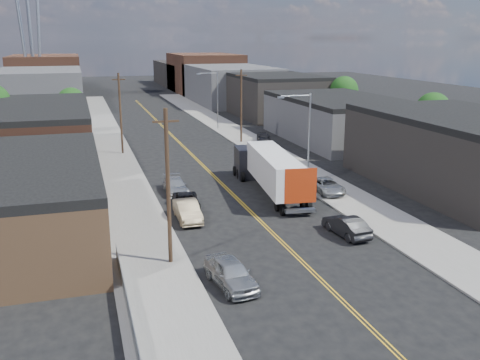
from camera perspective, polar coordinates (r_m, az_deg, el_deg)
ground at (r=83.97m, az=-7.68°, el=5.14°), size 260.00×260.00×0.00m
centerline at (r=69.45m, az=-5.63°, el=3.17°), size 0.32×120.00×0.01m
sidewalk_left at (r=68.27m, az=-13.48°, el=2.69°), size 5.00×140.00×0.15m
sidewalk_right at (r=71.86m, az=1.82°, el=3.69°), size 5.00×140.00×0.15m
warehouse_tan at (r=41.56m, az=-22.89°, el=-1.99°), size 12.00×22.00×5.60m
warehouse_brown at (r=66.77m, az=-20.89°, el=4.67°), size 12.00×26.00×6.60m
industrial_right_a at (r=55.59m, az=22.80°, el=2.86°), size 14.00×22.00×7.10m
industrial_right_b at (r=77.12m, az=10.49°, el=6.46°), size 14.00×24.00×6.10m
industrial_right_c at (r=100.65m, az=3.68°, el=9.03°), size 14.00×22.00×7.60m
skyline_left_a at (r=117.36m, az=-20.46°, el=9.07°), size 16.00×30.00×8.00m
skyline_right_a at (r=121.78m, az=-1.07°, el=10.17°), size 16.00×30.00×8.00m
skyline_left_b at (r=142.18m, az=-19.98°, el=10.38°), size 16.00×26.00×10.00m
skyline_right_b at (r=145.85m, az=-3.82°, el=11.31°), size 16.00×26.00×10.00m
skyline_left_c at (r=162.21m, az=-19.63°, el=10.33°), size 16.00×40.00×7.00m
skyline_right_c at (r=165.44m, az=-5.43°, el=11.18°), size 16.00×40.00×7.00m
streetlight_near at (r=51.89m, az=6.99°, el=5.13°), size 3.39×0.25×9.00m
streetlight_far at (r=84.78m, az=-2.68°, el=8.99°), size 3.39×0.25×9.00m
utility_pole_left_near at (r=33.33m, az=-7.68°, el=-0.71°), size 1.60×0.26×10.00m
utility_pole_left_far at (r=67.50m, az=-12.63°, el=6.97°), size 1.60×0.26×10.00m
utility_pole_right at (r=73.48m, az=0.13°, el=7.94°), size 1.60×0.26×10.00m
chainlink_fence at (r=28.60m, az=-11.85°, el=-13.32°), size 0.05×16.00×1.22m
tree_left_far at (r=84.27m, az=-17.49°, el=7.77°), size 4.35×4.20×6.97m
tree_right_near at (r=72.72m, az=19.89°, el=6.78°), size 4.60×4.48×7.44m
tree_right_far at (r=92.90m, az=11.05°, el=9.15°), size 4.85×4.76×7.91m
semi_truck at (r=49.80m, az=3.01°, el=1.26°), size 4.03×15.73×4.05m
car_left_a at (r=31.52m, az=-0.99°, el=-9.88°), size 2.57×5.05×1.65m
car_left_b at (r=42.59m, az=-5.63°, el=-3.29°), size 1.72×4.80×1.57m
car_left_c at (r=45.47m, az=-5.78°, el=-2.30°), size 2.67×4.89×1.30m
car_left_d at (r=50.23m, az=-6.92°, el=-0.60°), size 2.07×4.86×1.40m
car_right_oncoming at (r=40.00m, az=11.27°, el=-4.81°), size 1.99×4.61×1.48m
car_right_lot_a at (r=50.12m, az=9.26°, el=-0.59°), size 2.41×4.87×1.33m
car_right_lot_c at (r=73.69m, az=2.53°, el=4.58°), size 2.50×4.38×1.40m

